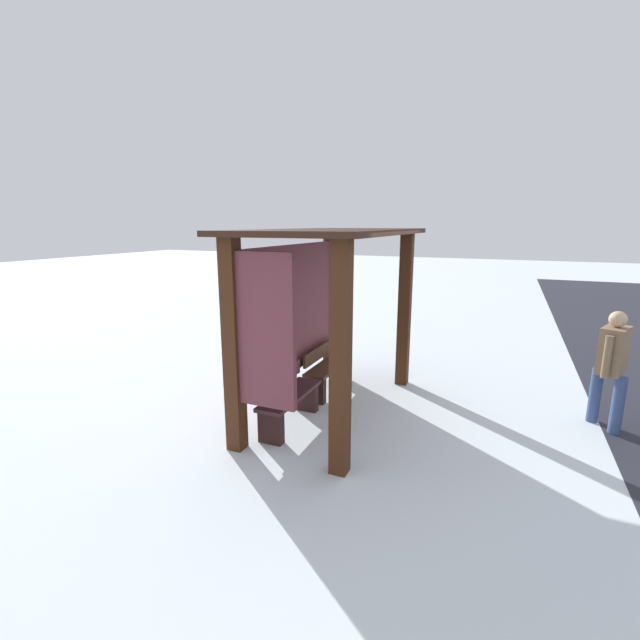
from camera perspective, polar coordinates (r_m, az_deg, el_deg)
ground_plane at (r=6.35m, az=1.75°, el=-11.62°), size 60.00×60.00×0.00m
bus_shelter at (r=5.85m, az=-0.60°, el=3.78°), size 3.35×1.74×2.52m
bench_left_inside at (r=5.81m, az=-4.11°, el=-10.36°), size 1.22×0.36×0.72m
bench_center_inside at (r=6.93m, az=0.96°, el=-6.49°), size 1.22×0.34×0.72m
person_walking at (r=6.64m, az=33.70°, el=-4.47°), size 0.63×0.41×1.54m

